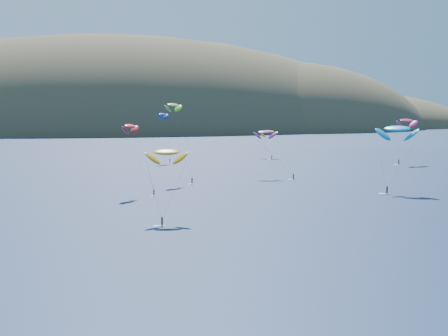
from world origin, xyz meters
TOP-DOWN VIEW (x-y plane):
  - ground at (0.00, 0.00)m, footprint 2800.00×2800.00m
  - island at (39.40, 562.36)m, footprint 730.00×300.00m
  - kitesurfer_2 at (-6.02, 63.86)m, footprint 8.95×10.35m
  - kitesurfer_3 at (6.09, 129.71)m, footprint 9.04×12.56m
  - kitesurfer_4 at (12.68, 198.50)m, footprint 7.12×9.84m
  - kitesurfer_5 at (63.62, 91.77)m, footprint 12.22×11.27m
  - kitesurfer_6 at (38.20, 134.27)m, footprint 11.50×11.90m
  - kitesurfer_8 at (109.81, 166.14)m, footprint 11.71×7.61m
  - kitesurfer_9 at (-9.95, 103.93)m, footprint 9.66×9.45m
  - kitesurfer_11 at (63.15, 208.16)m, footprint 8.84×12.84m

SIDE VIEW (x-z plane):
  - island at x=39.40m, z-range -115.74..94.26m
  - ground at x=0.00m, z-range 0.00..0.00m
  - kitesurfer_11 at x=63.15m, z-range 4.82..19.37m
  - kitesurfer_2 at x=-6.02m, z-range 5.97..22.75m
  - kitesurfer_6 at x=38.20m, z-range 6.51..23.82m
  - kitesurfer_5 at x=63.62m, z-range 7.27..28.15m
  - kitesurfer_8 at x=109.81m, z-range 7.43..28.35m
  - kitesurfer_9 at x=-9.95m, z-range 8.28..28.95m
  - kitesurfer_4 at x=12.68m, z-range 9.20..31.59m
  - kitesurfer_3 at x=6.09m, z-range 11.09..37.54m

